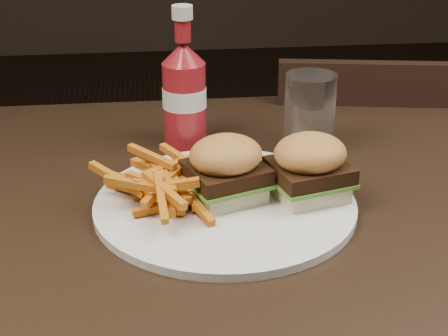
{
  "coord_description": "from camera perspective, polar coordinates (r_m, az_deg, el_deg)",
  "views": [
    {
      "loc": [
        0.01,
        -0.75,
        1.15
      ],
      "look_at": [
        0.09,
        0.0,
        0.8
      ],
      "focal_mm": 55.0,
      "sensor_mm": 36.0,
      "label": 1
    }
  ],
  "objects": [
    {
      "name": "tumbler",
      "position": [
        1.0,
        7.12,
        4.53
      ],
      "size": [
        0.09,
        0.09,
        0.12
      ],
      "primitive_type": "cylinder",
      "rotation": [
        0.0,
        0.0,
        -0.24
      ],
      "color": "white",
      "rests_on": "dining_table"
    },
    {
      "name": "sandwich_half_a",
      "position": [
        0.84,
        0.15,
        -1.85
      ],
      "size": [
        0.1,
        0.1,
        0.02
      ],
      "primitive_type": "cube",
      "rotation": [
        0.0,
        0.0,
        0.35
      ],
      "color": "beige",
      "rests_on": "plate"
    },
    {
      "name": "fries_pile",
      "position": [
        0.83,
        -4.86,
        -1.5
      ],
      "size": [
        0.17,
        0.17,
        0.05
      ],
      "primitive_type": null,
      "rotation": [
        0.0,
        0.0,
        0.43
      ],
      "color": "#BA7409",
      "rests_on": "plate"
    },
    {
      "name": "chair_far",
      "position": [
        1.5,
        10.71,
        -4.17
      ],
      "size": [
        0.43,
        0.43,
        0.04
      ],
      "primitive_type": "cube",
      "rotation": [
        0.0,
        0.0,
        2.97
      ],
      "color": "black",
      "rests_on": "ground"
    },
    {
      "name": "sandwich_half_b",
      "position": [
        0.86,
        7.02,
        -1.68
      ],
      "size": [
        0.1,
        0.09,
        0.02
      ],
      "primitive_type": "cube",
      "rotation": [
        0.0,
        0.0,
        0.26
      ],
      "color": "#F8DABD",
      "rests_on": "plate"
    },
    {
      "name": "plate",
      "position": [
        0.84,
        0.08,
        -3.05
      ],
      "size": [
        0.32,
        0.32,
        0.01
      ],
      "primitive_type": "cylinder",
      "color": "white",
      "rests_on": "dining_table"
    },
    {
      "name": "ketchup_bottle",
      "position": [
        1.01,
        -3.29,
        5.24
      ],
      "size": [
        0.07,
        0.07,
        0.13
      ],
      "primitive_type": "cylinder",
      "rotation": [
        0.0,
        0.0,
        -0.17
      ],
      "color": "maroon",
      "rests_on": "dining_table"
    },
    {
      "name": "dining_table",
      "position": [
        0.86,
        -6.11,
        -4.55
      ],
      "size": [
        1.2,
        0.8,
        0.04
      ],
      "primitive_type": "cube",
      "color": "black",
      "rests_on": "ground"
    }
  ]
}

